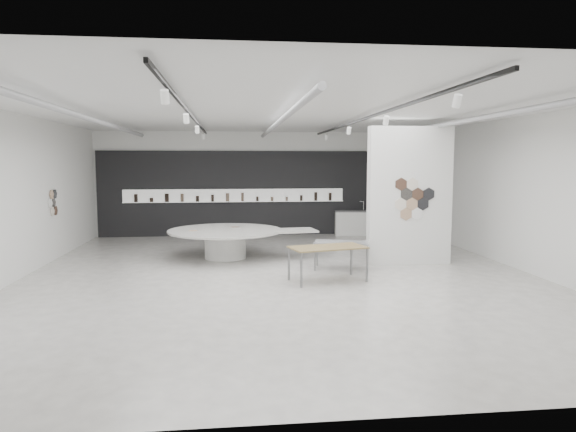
{
  "coord_description": "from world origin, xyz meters",
  "views": [
    {
      "loc": [
        -1.16,
        -11.97,
        2.66
      ],
      "look_at": [
        0.32,
        1.2,
        1.29
      ],
      "focal_mm": 32.0,
      "sensor_mm": 36.0,
      "label": 1
    }
  ],
  "objects": [
    {
      "name": "back_wall_display",
      "position": [
        -0.08,
        6.93,
        1.54
      ],
      "size": [
        11.8,
        0.27,
        3.1
      ],
      "color": "black",
      "rests_on": "ground"
    },
    {
      "name": "partition_column",
      "position": [
        3.5,
        1.0,
        1.8
      ],
      "size": [
        2.2,
        0.38,
        3.6
      ],
      "color": "white",
      "rests_on": "ground"
    },
    {
      "name": "room",
      "position": [
        -0.09,
        -0.0,
        2.07
      ],
      "size": [
        12.02,
        14.02,
        3.82
      ],
      "color": "beige",
      "rests_on": "ground"
    },
    {
      "name": "sample_table_stone",
      "position": [
        1.59,
        0.5,
        0.63
      ],
      "size": [
        1.48,
        1.01,
        0.69
      ],
      "rotation": [
        0.0,
        0.0,
        -0.27
      ],
      "color": "gray",
      "rests_on": "ground"
    },
    {
      "name": "kitchen_counter",
      "position": [
        3.46,
        6.52,
        0.45
      ],
      "size": [
        1.64,
        0.81,
        1.24
      ],
      "rotation": [
        0.0,
        0.0,
        -0.13
      ],
      "color": "white",
      "rests_on": "ground"
    },
    {
      "name": "sample_table_wood",
      "position": [
        1.0,
        -0.74,
        0.73
      ],
      "size": [
        1.83,
        1.22,
        0.79
      ],
      "rotation": [
        0.0,
        0.0,
        0.25
      ],
      "color": "olive",
      "rests_on": "ground"
    },
    {
      "name": "display_island",
      "position": [
        -1.25,
        2.33,
        0.53
      ],
      "size": [
        4.35,
        3.57,
        0.81
      ],
      "rotation": [
        0.0,
        0.0,
        0.13
      ],
      "color": "white",
      "rests_on": "ground"
    }
  ]
}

